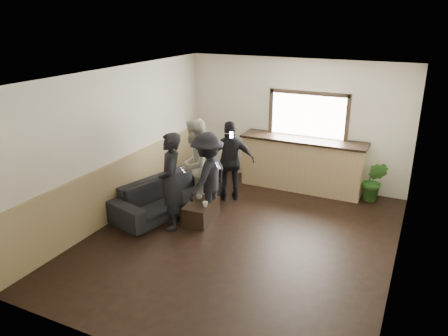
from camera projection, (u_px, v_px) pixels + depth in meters
The scene contains 12 objects.
ground at pixel (240, 238), 7.59m from camera, with size 5.00×6.00×0.01m, color black.
room_shell at pixel (201, 152), 7.39m from camera, with size 5.01×6.01×2.80m.
bar_counter at pixel (302, 161), 9.54m from camera, with size 2.70×0.68×2.13m.
sofa at pixel (167, 196), 8.53m from camera, with size 2.23×0.87×0.65m, color black.
coffee_table at pixel (201, 211), 8.19m from camera, with size 0.45×0.82×0.36m, color black.
cup_a at pixel (199, 197), 8.27m from camera, with size 0.11×0.11×0.09m, color silver.
cup_b at pixel (205, 204), 7.95m from camera, with size 0.10×0.10×0.09m, color silver.
potted_plant at pixel (374, 181), 8.95m from camera, with size 0.48×0.39×0.88m, color #2D6623.
person_a at pixel (171, 181), 7.72m from camera, with size 0.70×0.77×1.77m.
person_b at pixel (195, 165), 8.46m from camera, with size 0.70×0.90×1.83m.
person_c at pixel (208, 176), 8.09m from camera, with size 0.66×1.10×1.67m.
person_d at pixel (231, 161), 8.92m from camera, with size 1.05×0.83×1.67m.
Camera 1 is at (2.65, -6.19, 3.72)m, focal length 35.00 mm.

